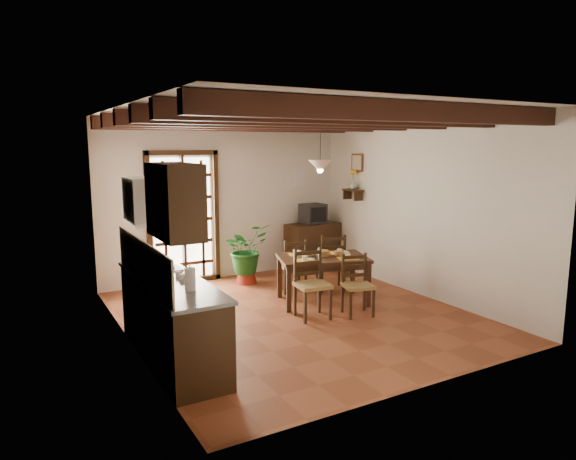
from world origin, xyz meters
TOP-DOWN VIEW (x-y plane):
  - ground_plane at (0.00, 0.00)m, footprint 5.00×5.00m
  - room_shell at (0.00, 0.00)m, footprint 4.52×5.02m
  - ceiling_beams at (0.00, 0.00)m, footprint 4.50×4.34m
  - french_door at (-0.80, 2.45)m, footprint 1.26×0.11m
  - kitchen_counter at (-1.96, -0.60)m, footprint 0.64×2.25m
  - upper_cabinet at (-2.08, -1.30)m, footprint 0.35×0.80m
  - range_hood at (-2.05, -0.05)m, footprint 0.38×0.60m
  - counter_items at (-1.95, -0.51)m, footprint 0.50×1.43m
  - dining_table at (0.66, 0.33)m, footprint 1.50×1.20m
  - chair_near_left at (0.14, -0.20)m, footprint 0.49×0.47m
  - chair_near_right at (0.77, -0.40)m, footprint 0.48×0.46m
  - chair_far_left at (0.56, 1.07)m, footprint 0.47×0.46m
  - chair_far_right at (1.18, 0.87)m, footprint 0.55×0.54m
  - table_setting at (0.66, 0.33)m, footprint 0.95×0.63m
  - table_bowl at (0.46, 0.45)m, footprint 0.24×0.24m
  - sideboard at (1.67, 2.23)m, footprint 1.09×0.59m
  - crt_tv at (1.67, 2.22)m, footprint 0.45×0.42m
  - fuse_box at (1.50, 2.48)m, footprint 0.25×0.03m
  - plant_pot at (0.11, 1.89)m, footprint 0.36×0.36m
  - potted_plant at (0.11, 1.89)m, footprint 2.37×2.17m
  - wall_shelf at (2.14, 1.60)m, footprint 0.20×0.42m
  - shelf_vase at (2.14, 1.60)m, footprint 0.15×0.15m
  - shelf_flowers at (2.14, 1.60)m, footprint 0.14×0.14m
  - framed_picture at (2.22, 1.60)m, footprint 0.03×0.32m
  - pendant_lamp at (0.66, 0.43)m, footprint 0.36×0.36m

SIDE VIEW (x-z plane):
  - ground_plane at x=0.00m, z-range 0.00..0.00m
  - plant_pot at x=0.11m, z-range 0.00..0.22m
  - chair_near_right at x=0.77m, z-range -0.16..0.70m
  - chair_far_left at x=0.56m, z-range -0.16..0.71m
  - chair_far_right at x=1.18m, z-range -0.18..0.76m
  - chair_near_left at x=0.14m, z-range -0.18..0.77m
  - sideboard at x=1.67m, z-range 0.00..0.89m
  - kitchen_counter at x=-1.96m, z-range -0.22..1.16m
  - potted_plant at x=0.11m, z-range -0.54..1.68m
  - dining_table at x=0.66m, z-range 0.26..0.97m
  - table_setting at x=0.66m, z-range 0.65..0.74m
  - table_bowl at x=0.46m, z-range 0.71..0.76m
  - counter_items at x=-1.95m, z-range 0.83..1.08m
  - crt_tv at x=1.67m, z-range 0.90..1.26m
  - french_door at x=-0.80m, z-range 0.02..2.34m
  - wall_shelf at x=2.14m, z-range 1.41..1.61m
  - shelf_vase at x=2.14m, z-range 1.57..1.73m
  - range_hood at x=-2.05m, z-range 1.46..2.00m
  - fuse_box at x=1.50m, z-range 1.59..1.91m
  - room_shell at x=0.00m, z-range 0.41..3.22m
  - upper_cabinet at x=-2.08m, z-range 1.50..2.20m
  - shelf_flowers at x=2.14m, z-range 1.68..2.04m
  - framed_picture at x=2.22m, z-range 1.89..2.21m
  - pendant_lamp at x=0.66m, z-range 1.66..2.50m
  - ceiling_beams at x=0.00m, z-range 2.59..2.79m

